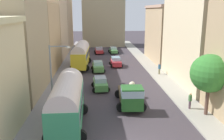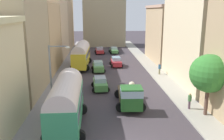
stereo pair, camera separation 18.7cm
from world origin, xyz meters
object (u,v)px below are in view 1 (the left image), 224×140
car_1 (113,50)px  pedestrian_0 (190,100)px  car_3 (98,66)px  cargo_truck_0 (130,95)px  pedestrian_1 (159,68)px  parked_bus_0 (67,101)px  streetlamp_near (54,72)px  car_2 (100,83)px  parked_bus_1 (81,54)px  car_4 (99,50)px  car_0 (116,62)px

car_1 → pedestrian_0: 33.76m
car_3 → pedestrian_0: (8.82, -16.32, 0.17)m
cargo_truck_0 → pedestrian_1: bearing=63.2°
parked_bus_0 → streetlamp_near: bearing=112.8°
car_3 → cargo_truck_0: bearing=-78.6°
car_3 → streetlamp_near: (-4.30, -15.47, 3.06)m
car_3 → pedestrian_0: 18.55m
streetlamp_near → parked_bus_0: bearing=-67.2°
cargo_truck_0 → car_2: cargo_truck_0 is taller
parked_bus_0 → parked_bus_1: bearing=90.4°
parked_bus_1 → streetlamp_near: 19.02m
car_2 → streetlamp_near: (-4.48, -6.17, 3.08)m
parked_bus_0 → car_2: bearing=73.6°
parked_bus_0 → cargo_truck_0: parked_bus_0 is taller
parked_bus_1 → cargo_truck_0: parked_bus_1 is taller
parked_bus_0 → pedestrian_0: 11.98m
car_1 → pedestrian_0: bearing=-81.3°
parked_bus_0 → streetlamp_near: (-1.57, 3.74, 1.54)m
parked_bus_1 → streetlamp_near: streetlamp_near is taller
parked_bus_1 → pedestrian_1: parked_bus_1 is taller
car_2 → pedestrian_1: 11.06m
car_2 → parked_bus_0: bearing=-106.4°
parked_bus_0 → car_4: size_ratio=1.95×
car_2 → pedestrian_1: size_ratio=2.08×
cargo_truck_0 → streetlamp_near: size_ratio=1.03×
car_0 → pedestrian_1: pedestrian_1 is taller
parked_bus_0 → pedestrian_0: size_ratio=4.72×
car_4 → parked_bus_1: bearing=-104.0°
parked_bus_1 → car_0: size_ratio=2.38×
car_3 → pedestrian_0: bearing=-61.6°
parked_bus_0 → car_1: size_ratio=1.99×
parked_bus_1 → car_2: parked_bus_1 is taller
car_3 → car_4: size_ratio=0.96×
car_1 → parked_bus_1: bearing=-115.9°
car_0 → pedestrian_0: size_ratio=2.38×
car_4 → streetlamp_near: 32.82m
car_4 → pedestrian_1: 21.72m
car_3 → car_4: car_3 is taller
car_0 → pedestrian_0: (5.63, -19.88, 0.18)m
pedestrian_0 → car_2: bearing=140.9°
cargo_truck_0 → car_1: (0.64, 32.29, -0.55)m
cargo_truck_0 → car_4: 32.21m
car_1 → car_2: size_ratio=1.06×
car_2 → pedestrian_0: bearing=-39.1°
parked_bus_0 → car_1: bearing=79.9°
car_2 → car_4: car_2 is taller
parked_bus_0 → car_3: bearing=81.9°
car_0 → car_2: car_0 is taller
parked_bus_1 → car_4: (3.34, 13.42, -1.59)m
pedestrian_1 → streetlamp_near: bearing=-137.4°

